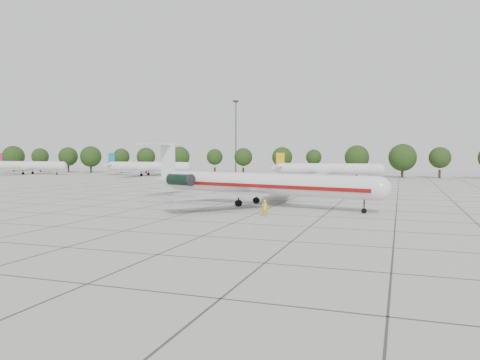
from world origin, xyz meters
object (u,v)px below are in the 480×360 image
(ground_crew, at_px, (265,208))
(floodlight_mast, at_px, (236,133))
(bg_airliner_c, at_px, (327,169))
(bg_airliner_b, at_px, (147,167))
(bg_airliner_a, at_px, (30,166))
(main_airliner, at_px, (251,183))

(ground_crew, xyz_separation_m, floodlight_mast, (-39.72, 101.98, 13.31))
(bg_airliner_c, bearing_deg, bg_airliner_b, 176.89)
(bg_airliner_a, height_order, bg_airliner_c, same)
(bg_airliner_b, bearing_deg, ground_crew, -52.25)
(ground_crew, height_order, floodlight_mast, floodlight_mast)
(bg_airliner_b, bearing_deg, main_airliner, -50.64)
(bg_airliner_a, bearing_deg, bg_airliner_c, 0.36)
(floodlight_mast, bearing_deg, bg_airliner_a, -159.26)
(ground_crew, height_order, bg_airliner_a, bg_airliner_a)
(bg_airliner_a, xyz_separation_m, bg_airliner_c, (101.74, 0.64, 0.00))
(bg_airliner_b, distance_m, floodlight_mast, 33.18)
(bg_airliner_a, xyz_separation_m, floodlight_mast, (66.40, 25.14, 11.37))
(ground_crew, bearing_deg, bg_airliner_b, -69.42)
(ground_crew, xyz_separation_m, bg_airliner_a, (-106.12, 76.83, 1.94))
(bg_airliner_b, height_order, floodlight_mast, floodlight_mast)
(main_airliner, xyz_separation_m, floodlight_mast, (-34.61, 91.24, 11.16))
(ground_crew, relative_size, floodlight_mast, 0.08)
(ground_crew, distance_m, floodlight_mast, 110.25)
(bg_airliner_a, bearing_deg, ground_crew, -35.91)
(bg_airliner_c, bearing_deg, main_airliner, -90.62)
(main_airliner, distance_m, bg_airliner_b, 90.40)
(bg_airliner_b, relative_size, floodlight_mast, 1.11)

